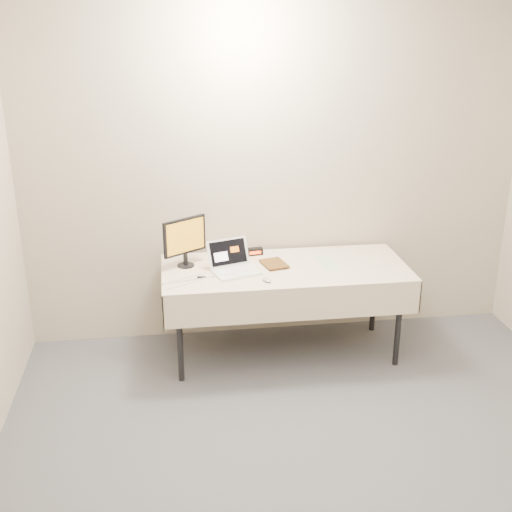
{
  "coord_description": "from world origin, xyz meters",
  "views": [
    {
      "loc": [
        -0.85,
        -2.4,
        2.53
      ],
      "look_at": [
        -0.23,
        1.99,
        0.86
      ],
      "focal_mm": 45.0,
      "sensor_mm": 36.0,
      "label": 1
    }
  ],
  "objects": [
    {
      "name": "back_wall",
      "position": [
        0.0,
        2.5,
        1.35
      ],
      "size": [
        4.0,
        0.1,
        2.7
      ],
      "primitive_type": "cube",
      "color": "beige",
      "rests_on": "ground"
    },
    {
      "name": "usb_dongle",
      "position": [
        -0.64,
        1.92,
        0.74
      ],
      "size": [
        0.06,
        0.03,
        0.01
      ],
      "primitive_type": "cube",
      "rotation": [
        0.0,
        0.0,
        -0.16
      ],
      "color": "black",
      "rests_on": "table"
    },
    {
      "name": "alarm_clock",
      "position": [
        -0.2,
        2.34,
        0.77
      ],
      "size": [
        0.14,
        0.07,
        0.05
      ],
      "rotation": [
        0.0,
        0.0,
        0.16
      ],
      "color": "black",
      "rests_on": "table"
    },
    {
      "name": "table",
      "position": [
        0.0,
        2.05,
        0.68
      ],
      "size": [
        1.86,
        0.81,
        0.74
      ],
      "color": "black",
      "rests_on": "ground"
    },
    {
      "name": "monitor",
      "position": [
        -0.75,
        2.17,
        0.96
      ],
      "size": [
        0.32,
        0.22,
        0.38
      ],
      "rotation": [
        0.0,
        0.0,
        0.58
      ],
      "color": "black",
      "rests_on": "table"
    },
    {
      "name": "laptop",
      "position": [
        -0.4,
        2.03,
        0.79
      ],
      "size": [
        0.4,
        0.39,
        0.22
      ],
      "rotation": [
        0.0,
        0.0,
        0.31
      ],
      "color": "white",
      "rests_on": "table"
    },
    {
      "name": "book",
      "position": [
        -0.16,
        2.07,
        0.85
      ],
      "size": [
        0.17,
        0.06,
        0.22
      ],
      "primitive_type": "imported",
      "rotation": [
        0.0,
        0.0,
        0.23
      ],
      "color": "#94591A",
      "rests_on": "table"
    },
    {
      "name": "clicker",
      "position": [
        -0.18,
        1.79,
        0.75
      ],
      "size": [
        0.08,
        0.11,
        0.02
      ],
      "primitive_type": "ellipsoid",
      "rotation": [
        0.0,
        0.0,
        0.42
      ],
      "color": "silver",
      "rests_on": "table"
    },
    {
      "name": "paper_form",
      "position": [
        0.34,
        2.07,
        0.74
      ],
      "size": [
        0.15,
        0.33,
        0.0
      ],
      "primitive_type": "cube",
      "rotation": [
        0.0,
        0.0,
        0.06
      ],
      "color": "#C3E9BA",
      "rests_on": "table"
    }
  ]
}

